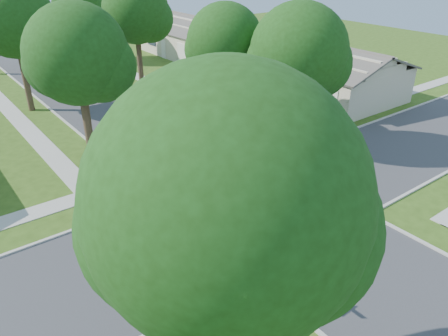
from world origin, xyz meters
The scene contains 17 objects.
ground centered at (0.00, 0.00, 0.00)m, with size 100.00×100.00×0.00m, color #314B14.
road_ns centered at (0.00, 0.00, 0.00)m, with size 7.00×100.00×0.02m, color #333335.
sidewalk_ne centered at (6.10, 26.00, 0.02)m, with size 1.20×40.00×0.04m, color #9E9B91.
driveway centered at (7.90, 7.10, 0.03)m, with size 8.80×3.60×0.05m, color #9E9B91.
stop_sign_sw centered at (-4.70, -4.70, 2.03)m, with size 1.05×0.80×2.98m.
stop_sign_ne centered at (4.70, 4.70, 2.03)m, with size 1.05×0.80×2.98m.
tree_e_near centered at (4.75, 9.01, 5.64)m, with size 4.97×4.80×8.28m.
tree_e_mid centered at (4.76, 21.01, 6.25)m, with size 5.59×5.40×9.21m.
tree_e_far centered at (4.75, 34.01, 5.98)m, with size 5.17×5.00×8.72m.
tree_w_near centered at (-4.64, 9.01, 6.12)m, with size 5.38×5.20×8.97m.
tree_w_mid centered at (-4.64, 21.01, 6.49)m, with size 5.80×5.60×9.56m.
tree_sw_corner centered at (-7.44, -6.99, 6.26)m, with size 6.21×6.00×9.55m.
tree_ne_corner centered at (6.36, 4.21, 5.59)m, with size 5.80×5.60×8.66m.
house_ne_near centered at (15.99, 11.00, 1.52)m, with size 8.42×13.60×4.23m.
house_ne_far centered at (15.99, 29.00, 1.52)m, with size 8.42×13.60×4.23m.
car_driveway centered at (6.00, 6.02, 0.83)m, with size 1.75×5.01×1.65m, color #511014.
car_curb_east centered at (1.20, 24.79, 0.64)m, with size 1.51×3.76×1.28m, color black.
Camera 1 is at (-12.21, -13.10, 11.30)m, focal length 35.00 mm.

